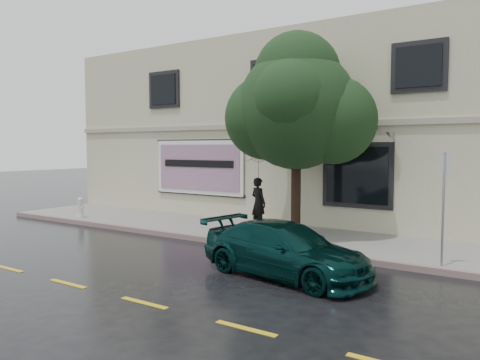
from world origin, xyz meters
The scene contains 12 objects.
ground centered at (0.00, 0.00, 0.00)m, with size 90.00×90.00×0.00m, color black.
sidewalk centered at (0.00, 3.25, 0.07)m, with size 20.00×3.50×0.15m, color gray.
curb centered at (0.00, 1.50, 0.07)m, with size 20.00×0.18×0.16m, color gray.
road_marking centered at (0.00, -3.50, 0.01)m, with size 19.00×0.12×0.01m, color gold.
building centered at (0.00, 9.00, 3.50)m, with size 20.00×8.12×7.00m.
billboard centered at (-3.20, 4.92, 2.05)m, with size 4.30×0.16×2.20m.
car centered at (3.50, -0.50, 0.59)m, with size 1.79×4.06×1.18m, color black.
pedestrian centered at (0.28, 3.70, 0.99)m, with size 0.62×0.40×1.69m, color black.
umbrella centered at (0.28, 3.70, 2.19)m, with size 0.96×0.96×0.71m, color black.
street_tree centered at (1.93, 3.17, 3.95)m, with size 3.59×3.59×5.61m.
fire_hydrant centered at (-6.65, 1.99, 0.53)m, with size 0.32×0.30×0.78m.
sign_pole centered at (6.34, 1.70, 1.70)m, with size 0.30×0.15×2.57m.
Camera 1 is at (8.24, -9.51, 2.84)m, focal length 35.00 mm.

